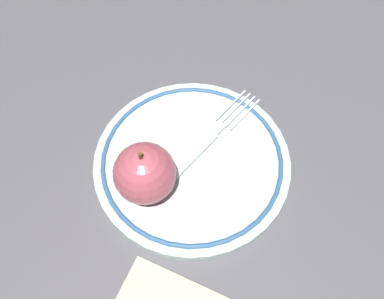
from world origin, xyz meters
name	(u,v)px	position (x,y,z in m)	size (l,w,h in m)	color
ground_plane	(186,155)	(0.00, 0.00, 0.00)	(2.00, 2.00, 0.00)	#535158
plate	(192,161)	(0.01, 0.01, 0.01)	(0.25, 0.25, 0.02)	silver
apple_red_whole	(145,173)	(0.06, -0.03, 0.05)	(0.07, 0.07, 0.08)	#B9505B
fork	(208,140)	(-0.02, 0.02, 0.02)	(0.17, 0.10, 0.00)	silver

